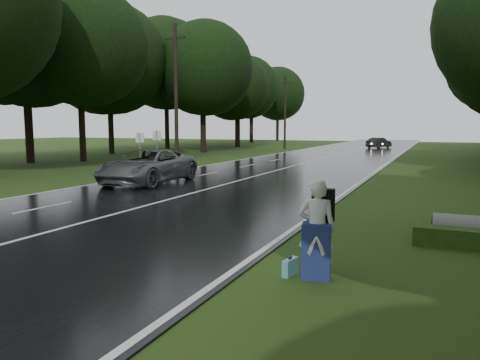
% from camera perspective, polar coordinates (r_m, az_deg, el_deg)
% --- Properties ---
extents(ground, '(160.00, 160.00, 0.00)m').
position_cam_1_polar(ground, '(13.38, -21.10, -5.75)').
color(ground, '#253D12').
rests_on(ground, ground).
extents(road, '(12.00, 140.00, 0.04)m').
position_cam_1_polar(road, '(30.78, 6.11, 1.57)').
color(road, black).
rests_on(road, ground).
extents(lane_center, '(0.12, 140.00, 0.01)m').
position_cam_1_polar(lane_center, '(30.78, 6.11, 1.62)').
color(lane_center, silver).
rests_on(lane_center, road).
extents(grey_car, '(3.01, 6.09, 1.66)m').
position_cam_1_polar(grey_car, '(22.42, -11.57, 1.72)').
color(grey_car, '#4E5153').
rests_on(grey_car, road).
extents(far_car, '(2.90, 4.28, 1.34)m').
position_cam_1_polar(far_car, '(60.59, 17.17, 4.51)').
color(far_car, black).
rests_on(far_car, road).
extents(hitchhiker, '(0.75, 0.70, 1.87)m').
position_cam_1_polar(hitchhiker, '(8.42, 9.73, -6.57)').
color(hitchhiker, silver).
rests_on(hitchhiker, ground).
extents(suitcase, '(0.19, 0.46, 0.32)m').
position_cam_1_polar(suitcase, '(8.72, 6.34, -10.88)').
color(suitcase, teal).
rests_on(suitcase, ground).
extents(culvert, '(1.37, 0.68, 0.68)m').
position_cam_1_polar(culvert, '(12.26, 26.29, -7.12)').
color(culvert, slate).
rests_on(culvert, ground).
extents(utility_pole_mid, '(1.80, 0.28, 10.16)m').
position_cam_1_polar(utility_pole_mid, '(33.91, -7.96, 1.99)').
color(utility_pole_mid, black).
rests_on(utility_pole_mid, ground).
extents(utility_pole_far, '(1.80, 0.28, 9.02)m').
position_cam_1_polar(utility_pole_far, '(57.26, 5.67, 3.96)').
color(utility_pole_far, black).
rests_on(utility_pole_far, ground).
extents(road_sign_a, '(0.58, 0.10, 2.43)m').
position_cam_1_polar(road_sign_a, '(28.01, -12.45, 0.90)').
color(road_sign_a, white).
rests_on(road_sign_a, ground).
extents(road_sign_b, '(0.61, 0.10, 2.52)m').
position_cam_1_polar(road_sign_b, '(29.47, -10.39, 1.23)').
color(road_sign_b, white).
rests_on(road_sign_b, ground).
extents(tree_left_d, '(10.45, 10.45, 16.33)m').
position_cam_1_polar(tree_left_d, '(38.38, -19.19, 2.23)').
color(tree_left_d, black).
rests_on(tree_left_d, ground).
extents(tree_left_e, '(9.91, 9.91, 15.49)m').
position_cam_1_polar(tree_left_e, '(49.39, -4.66, 3.52)').
color(tree_left_e, black).
rests_on(tree_left_e, ground).
extents(tree_left_f, '(9.11, 9.11, 14.23)m').
position_cam_1_polar(tree_left_f, '(62.33, -0.32, 4.22)').
color(tree_left_f, black).
rests_on(tree_left_f, ground).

